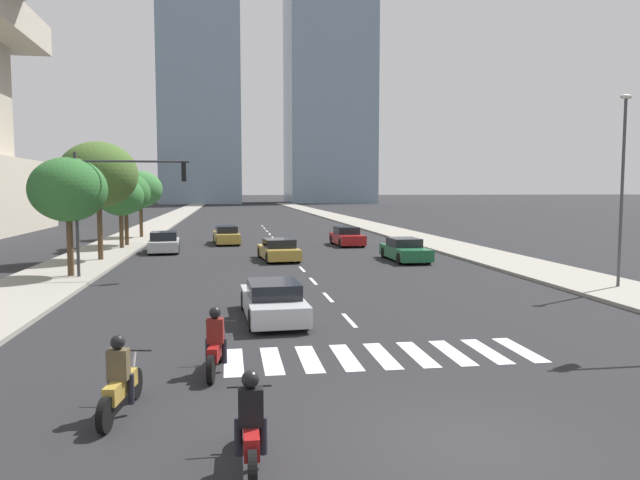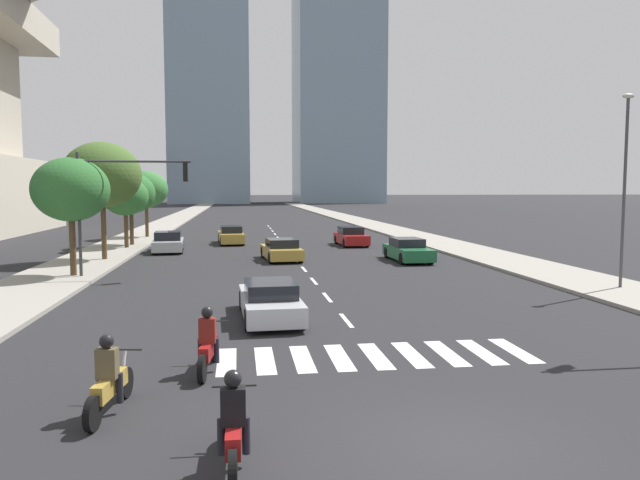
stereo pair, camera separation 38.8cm
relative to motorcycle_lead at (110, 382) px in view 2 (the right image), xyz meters
name	(u,v)px [view 2 (the right image)]	position (x,y,z in m)	size (l,w,h in m)	color
ground_plane	(450,446)	(5.64, -2.18, -0.58)	(800.00, 800.00, 0.00)	#232326
sidewalk_east	(458,248)	(17.20, 27.82, -0.51)	(4.00, 260.00, 0.15)	gray
sidewalk_west	(106,253)	(-5.92, 27.82, -0.51)	(4.00, 260.00, 0.15)	gray
crosswalk_near	(376,356)	(5.64, 3.01, -0.58)	(7.65, 2.33, 0.01)	silver
lane_divider_center	(285,247)	(5.64, 31.01, -0.58)	(0.14, 50.00, 0.01)	silver
motorcycle_lead	(110,382)	(0.00, 0.00, 0.00)	(0.71, 2.22, 1.49)	black
motorcycle_trailing	(208,346)	(1.65, 2.31, 0.00)	(0.70, 2.23, 1.49)	black
motorcycle_third	(234,429)	(2.24, -2.44, 0.00)	(0.70, 2.19, 1.49)	black
sedan_green_0	(408,250)	(11.87, 21.73, 0.01)	(1.89, 4.61, 1.28)	#1E6038
sedan_gold_1	(231,235)	(1.79, 33.89, 0.04)	(2.07, 4.91, 1.34)	#B28E38
sedan_red_2	(351,237)	(10.42, 31.33, 0.03)	(1.95, 4.32, 1.34)	maroon
sedan_silver_3	(168,243)	(-2.16, 28.46, 0.03)	(2.11, 4.39, 1.35)	#B7BABF
sedan_silver_4	(270,301)	(3.31, 7.57, -0.02)	(1.92, 4.67, 1.22)	#B7BABF
sedan_gold_5	(281,250)	(4.78, 23.04, -0.01)	(2.26, 4.50, 1.24)	#B28E38
traffic_signal_far	(123,190)	(-2.81, 17.02, 3.43)	(5.26, 0.28, 5.56)	#333335
street_lamp_east	(625,176)	(17.50, 10.85, 3.99)	(0.50, 0.24, 7.64)	#3F3F42
street_tree_nearest	(71,190)	(-5.12, 17.30, 3.45)	(3.40, 3.40, 5.34)	#4C3823
street_tree_second	(102,175)	(-5.12, 23.72, 4.27)	(4.28, 4.28, 6.53)	#4C3823
street_tree_third	(125,197)	(-5.12, 30.45, 2.98)	(3.03, 3.03, 4.72)	#4C3823
street_tree_fourth	(131,193)	(-5.12, 32.53, 3.19)	(3.38, 3.38, 5.08)	#4C3823
street_tree_fifth	(146,189)	(-5.12, 39.66, 3.45)	(3.53, 3.53, 5.40)	#4C3823
office_tower_left_skyline	(209,63)	(-5.34, 163.86, 38.91)	(22.06, 23.05, 86.41)	#7A93A8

